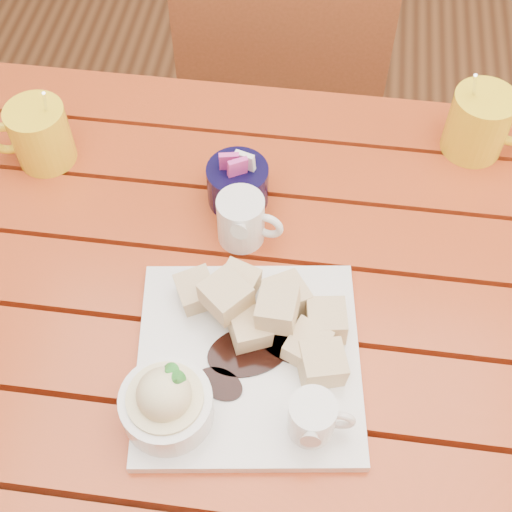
# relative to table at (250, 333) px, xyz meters

# --- Properties ---
(ground) EXTENTS (5.00, 5.00, 0.00)m
(ground) POSITION_rel_table_xyz_m (0.00, -0.00, -0.64)
(ground) COLOR #4F2A16
(ground) RESTS_ON ground
(table) EXTENTS (1.20, 0.79, 0.75)m
(table) POSITION_rel_table_xyz_m (0.00, 0.00, 0.00)
(table) COLOR #903712
(table) RESTS_ON ground
(dessert_plate) EXTENTS (0.30, 0.30, 0.11)m
(dessert_plate) POSITION_rel_table_xyz_m (-0.00, -0.12, 0.14)
(dessert_plate) COLOR white
(dessert_plate) RESTS_ON table
(coffee_mug_left) EXTENTS (0.12, 0.09, 0.14)m
(coffee_mug_left) POSITION_rel_table_xyz_m (-0.34, 0.20, 0.16)
(coffee_mug_left) COLOR yellow
(coffee_mug_left) RESTS_ON table
(coffee_mug_right) EXTENTS (0.13, 0.09, 0.15)m
(coffee_mug_right) POSITION_rel_table_xyz_m (0.30, 0.30, 0.16)
(coffee_mug_right) COLOR yellow
(coffee_mug_right) RESTS_ON table
(cream_pitcher) EXTENTS (0.09, 0.08, 0.08)m
(cream_pitcher) POSITION_rel_table_xyz_m (-0.02, 0.09, 0.15)
(cream_pitcher) COLOR white
(cream_pitcher) RESTS_ON table
(sugar_caddy) EXTENTS (0.09, 0.09, 0.09)m
(sugar_caddy) POSITION_rel_table_xyz_m (-0.04, 0.16, 0.14)
(sugar_caddy) COLOR black
(sugar_caddy) RESTS_ON table
(chair_far) EXTENTS (0.43, 0.43, 0.85)m
(chair_far) POSITION_rel_table_xyz_m (-0.03, 0.68, -0.17)
(chair_far) COLOR brown
(chair_far) RESTS_ON ground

